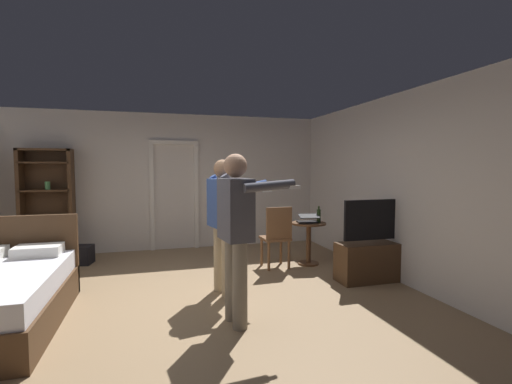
{
  "coord_description": "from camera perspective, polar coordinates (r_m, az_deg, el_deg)",
  "views": [
    {
      "loc": [
        -0.34,
        -4.25,
        1.61
      ],
      "look_at": [
        0.94,
        0.19,
        1.29
      ],
      "focal_mm": 25.26,
      "sensor_mm": 36.0,
      "label": 1
    }
  ],
  "objects": [
    {
      "name": "ground_plane",
      "position": [
        4.56,
        -11.21,
        -16.82
      ],
      "size": [
        6.52,
        6.52,
        0.0
      ],
      "primitive_type": "plane",
      "color": "#997A56"
    },
    {
      "name": "doorway_frame",
      "position": [
        7.21,
        -12.81,
        0.75
      ],
      "size": [
        0.93,
        0.08,
        2.13
      ],
      "color": "white",
      "rests_on": "ground_plane"
    },
    {
      "name": "person_blue_shirt",
      "position": [
        3.67,
        -3.06,
        -5.41
      ],
      "size": [
        0.78,
        0.59,
        1.75
      ],
      "color": "gray",
      "rests_on": "ground_plane"
    },
    {
      "name": "suitcase_dark",
      "position": [
        6.79,
        -26.96,
        -8.89
      ],
      "size": [
        0.64,
        0.43,
        0.31
      ],
      "primitive_type": "cube",
      "rotation": [
        0.0,
        0.0,
        -0.2
      ],
      "color": "black",
      "rests_on": "ground_plane"
    },
    {
      "name": "laptop",
      "position": [
        5.97,
        8.2,
        -4.37
      ],
      "size": [
        0.37,
        0.38,
        0.15
      ],
      "color": "black",
      "rests_on": "side_table"
    },
    {
      "name": "person_striped_shirt",
      "position": [
        4.57,
        -5.12,
        -3.75
      ],
      "size": [
        0.76,
        0.66,
        1.71
      ],
      "color": "tan",
      "rests_on": "ground_plane"
    },
    {
      "name": "wall_right",
      "position": [
        5.43,
        22.29,
        0.61
      ],
      "size": [
        0.12,
        6.16,
        2.65
      ],
      "primitive_type": "cube",
      "color": "silver",
      "rests_on": "ground_plane"
    },
    {
      "name": "side_table",
      "position": [
        6.07,
        8.33,
        -6.99
      ],
      "size": [
        0.57,
        0.57,
        0.7
      ],
      "color": "brown",
      "rests_on": "ground_plane"
    },
    {
      "name": "bookshelf",
      "position": [
        7.29,
        -30.14,
        -1.1
      ],
      "size": [
        0.85,
        0.32,
        1.93
      ],
      "color": "#4C331E",
      "rests_on": "ground_plane"
    },
    {
      "name": "bottle_on_table",
      "position": [
        6.0,
        9.9,
        -3.73
      ],
      "size": [
        0.06,
        0.06,
        0.28
      ],
      "color": "#253A18",
      "rests_on": "side_table"
    },
    {
      "name": "tv_flatscreen",
      "position": [
        5.46,
        18.19,
        -9.69
      ],
      "size": [
        1.08,
        0.4,
        1.16
      ],
      "color": "#4C331E",
      "rests_on": "ground_plane"
    },
    {
      "name": "wooden_chair",
      "position": [
        5.75,
        3.32,
        -6.74
      ],
      "size": [
        0.44,
        0.44,
        0.99
      ],
      "color": "brown",
      "rests_on": "ground_plane"
    },
    {
      "name": "wall_back",
      "position": [
        7.29,
        -13.34,
        1.57
      ],
      "size": [
        6.17,
        0.12,
        2.65
      ],
      "primitive_type": "cube",
      "color": "silver",
      "rests_on": "ground_plane"
    }
  ]
}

